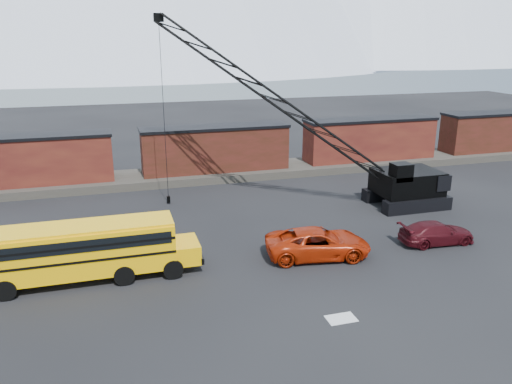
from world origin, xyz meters
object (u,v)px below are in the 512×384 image
red_pickup (318,243)px  crawler_crane (279,102)px  maroon_suv (437,233)px  school_bus (86,249)px

red_pickup → crawler_crane: size_ratio=0.30×
red_pickup → maroon_suv: 8.11m
school_bus → maroon_suv: school_bus is taller
red_pickup → maroon_suv: bearing=-82.8°
school_bus → maroon_suv: (21.29, -0.97, -1.09)m
crawler_crane → red_pickup: bearing=-94.6°
maroon_suv → crawler_crane: size_ratio=0.23×
maroon_suv → red_pickup: bearing=91.4°
red_pickup → crawler_crane: bearing=4.4°
school_bus → crawler_crane: crawler_crane is taller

